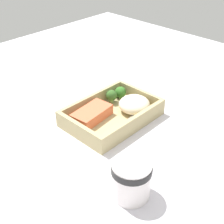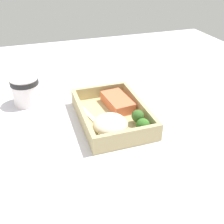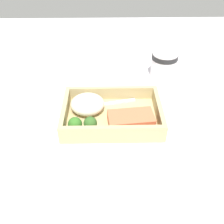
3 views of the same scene
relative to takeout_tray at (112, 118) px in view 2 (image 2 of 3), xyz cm
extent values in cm
cube|color=silver|center=(0.00, 0.00, -1.60)|extent=(160.00, 160.00, 2.00)
cube|color=tan|center=(0.00, 0.00, 0.00)|extent=(26.54, 18.22, 1.20)
cube|color=tan|center=(0.00, -8.51, 2.51)|extent=(26.54, 1.20, 3.82)
cube|color=tan|center=(0.00, 8.51, 2.51)|extent=(26.54, 1.20, 3.82)
cube|color=tan|center=(-12.67, 0.00, 2.51)|extent=(1.20, 15.82, 3.82)
cube|color=tan|center=(12.67, 0.00, 2.51)|extent=(1.20, 15.82, 3.82)
cube|color=#E56B46|center=(-4.84, 3.35, 2.14)|extent=(12.42, 7.57, 3.09)
ellipsoid|color=beige|center=(6.72, -2.69, 2.85)|extent=(9.40, 9.12, 4.51)
cylinder|color=#809D5A|center=(5.56, 5.52, 1.37)|extent=(1.30, 1.30, 1.54)
sphere|color=#345E24|center=(5.56, 5.52, 3.09)|extent=(3.43, 3.43, 3.43)
cylinder|color=#8CAC60|center=(9.45, 5.36, 1.15)|extent=(1.37, 1.37, 1.11)
sphere|color=#356E24|center=(9.45, 5.36, 2.70)|extent=(3.60, 3.60, 3.60)
cube|color=silver|center=(-0.87, -5.83, 0.82)|extent=(12.33, 3.85, 0.44)
cube|color=silver|center=(6.83, -4.06, 0.82)|extent=(3.81, 2.91, 0.44)
cylinder|color=white|center=(-17.74, -22.52, 3.77)|extent=(8.37, 8.37, 8.74)
cylinder|color=black|center=(-17.74, -22.52, 6.96)|extent=(8.62, 8.62, 1.57)
cube|color=white|center=(-23.66, -8.48, -0.48)|extent=(8.63, 14.42, 0.24)
camera|label=1|loc=(-54.43, -52.00, 51.45)|focal=50.00mm
camera|label=2|loc=(59.83, -19.76, 41.62)|focal=42.00mm
camera|label=3|loc=(1.02, 54.80, 46.81)|focal=42.00mm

